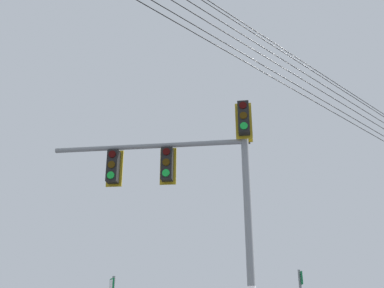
% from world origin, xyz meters
% --- Properties ---
extents(signal_mast_assembly, '(3.64, 4.70, 7.28)m').
position_xyz_m(signal_mast_assembly, '(0.90, 1.54, 5.23)').
color(signal_mast_assembly, gray).
rests_on(signal_mast_assembly, ground).
extents(overhead_wire_span, '(4.43, 18.54, 1.81)m').
position_xyz_m(overhead_wire_span, '(0.45, -0.18, 9.48)').
color(overhead_wire_span, black).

